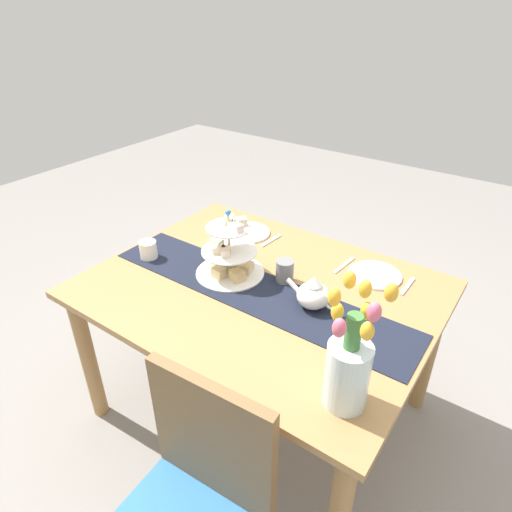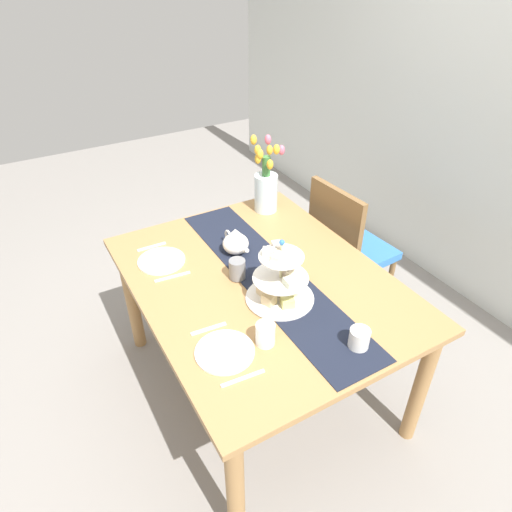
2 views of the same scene
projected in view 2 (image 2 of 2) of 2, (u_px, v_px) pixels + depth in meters
ground_plane at (260, 383)px, 2.53m from camera, size 8.00×8.00×0.00m
dining_table at (261, 295)px, 2.16m from camera, size 1.41×1.10×0.74m
chair_left at (346, 245)px, 2.76m from camera, size 0.45×0.45×0.91m
table_runner at (269, 276)px, 2.12m from camera, size 1.38×0.28×0.00m
tiered_cake_stand at (280, 282)px, 1.93m from camera, size 0.30×0.30×0.30m
teapot at (236, 243)px, 2.24m from camera, size 0.24×0.13×0.14m
tulip_vase at (266, 186)px, 2.55m from camera, size 0.16×0.20×0.43m
cream_jug at (359, 339)px, 1.73m from camera, size 0.08×0.08×0.08m
dinner_plate_left at (162, 261)px, 2.21m from camera, size 0.23×0.23×0.01m
fork_left at (152, 247)px, 2.32m from camera, size 0.02×0.15×0.01m
knife_left at (172, 277)px, 2.11m from camera, size 0.03×0.17×0.01m
dinner_plate_right at (225, 352)px, 1.72m from camera, size 0.23×0.23×0.01m
fork_right at (209, 329)px, 1.83m from camera, size 0.03×0.15×0.01m
knife_right at (243, 378)px, 1.62m from camera, size 0.03×0.17×0.01m
mug_grey at (237, 269)px, 2.08m from camera, size 0.08×0.08×0.09m
mug_white_text at (265, 334)px, 1.74m from camera, size 0.08×0.08×0.09m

